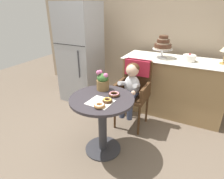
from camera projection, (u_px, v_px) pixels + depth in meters
name	position (u px, v px, depth m)	size (l,w,h in m)	color
ground_plane	(103.00, 149.00, 2.39)	(8.00, 8.00, 0.00)	#6B5B4C
back_wall	(153.00, 23.00, 3.33)	(4.80, 0.10, 2.70)	tan
cafe_table	(102.00, 114.00, 2.17)	(0.72, 0.72, 0.72)	#332D33
wicker_chair	(135.00, 83.00, 2.68)	(0.42, 0.45, 0.95)	#472D19
seated_child	(131.00, 84.00, 2.54)	(0.27, 0.32, 0.73)	silver
paper_napkin	(100.00, 102.00, 1.99)	(0.25, 0.23, 0.00)	white
donut_front	(107.00, 100.00, 1.99)	(0.11, 0.11, 0.04)	#4C2D19
donut_mid	(114.00, 94.00, 2.13)	(0.13, 0.13, 0.03)	#4C2D19
donut_side	(99.00, 105.00, 1.89)	(0.11, 0.11, 0.04)	#AD7542
flower_vase	(103.00, 81.00, 2.24)	(0.15, 0.15, 0.24)	brown
display_counter	(172.00, 86.00, 3.03)	(1.56, 0.62, 0.90)	#93754C
tiered_cake_stand	(163.00, 45.00, 2.85)	(0.30, 0.30, 0.33)	silver
round_layer_cake	(189.00, 58.00, 2.74)	(0.18, 0.18, 0.12)	white
refrigerator	(81.00, 54.00, 3.35)	(0.64, 0.63, 1.70)	#9EA0A5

